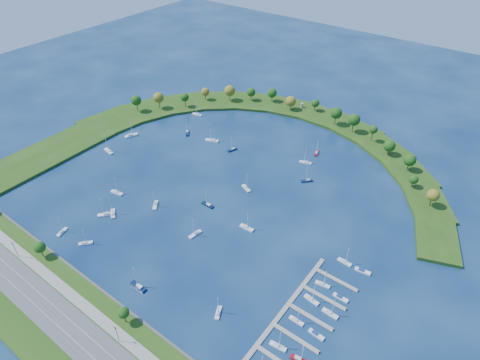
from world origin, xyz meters
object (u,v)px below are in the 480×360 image
Objects in this scene: moored_boat_9 at (187,132)px; moored_boat_11 at (155,205)px; docked_boat_4 at (296,320)px; moored_boat_6 at (218,312)px; moored_boat_2 at (117,192)px; docked_boat_3 at (300,359)px; moored_boat_10 at (212,140)px; docked_boat_5 at (316,334)px; harbor_tower at (302,105)px; moored_boat_15 at (208,204)px; moored_boat_12 at (232,149)px; moored_boat_19 at (113,213)px; moored_boat_8 at (131,135)px; moored_boat_14 at (307,180)px; dock_system at (295,322)px; moored_boat_4 at (62,232)px; moored_boat_16 at (197,114)px; docked_boat_7 at (330,313)px; moored_boat_7 at (138,286)px; moored_boat_18 at (85,243)px; moored_boat_1 at (195,234)px; docked_boat_2 at (278,346)px; moored_boat_20 at (105,214)px; docked_boat_11 at (363,271)px; moored_boat_13 at (109,151)px; docked_boat_6 at (311,299)px; moored_boat_3 at (246,188)px; moored_boat_0 at (317,153)px; docked_boat_10 at (345,262)px; docked_boat_8 at (323,284)px; moored_boat_5 at (306,162)px.

moored_boat_9 reaches higher than moored_boat_11.
moored_boat_6 is at bearing -148.88° from docked_boat_4.
docked_boat_3 is (148.13, -26.61, -0.03)m from moored_boat_2.
docked_boat_4 is at bearing 120.82° from moored_boat_10.
moored_boat_9 is at bearing 154.54° from docked_boat_5.
moored_boat_15 is (16.90, -142.92, -3.12)m from harbor_tower.
docked_boat_4 is (109.54, -94.52, -0.01)m from moored_boat_12.
moored_boat_8 is at bearing -10.26° from moored_boat_19.
dock_system is at bearing 70.47° from moored_boat_14.
moored_boat_16 is (-31.06, 149.33, 0.05)m from moored_boat_4.
docked_boat_7 reaches higher than moored_boat_12.
moored_boat_7 is at bearing -156.40° from docked_boat_4.
moored_boat_19 reaches higher than docked_boat_5.
moored_boat_2 is at bearing 69.55° from moored_boat_18.
docked_boat_7 is (41.39, 30.53, 0.02)m from moored_boat_6.
dock_system is 119.51m from moored_boat_18.
moored_boat_1 is at bearing 101.62° from moored_boat_10.
moored_boat_8 is 87.43m from moored_boat_11.
moored_boat_11 reaches higher than docked_boat_5.
docked_boat_2 is at bearing -20.99° from moored_boat_2.
moored_boat_20 is 148.25m from docked_boat_11.
moored_boat_10 reaches higher than docked_boat_7.
moored_boat_14 reaches higher than moored_boat_12.
moored_boat_2 reaches higher than docked_boat_7.
moored_boat_13 is at bearing 168.62° from docked_boat_4.
docked_boat_6 is (109.53, -80.49, 0.01)m from moored_boat_12.
docked_boat_6 is (47.56, -80.39, 0.01)m from moored_boat_14.
moored_boat_4 is 63.13m from moored_boat_7.
moored_boat_11 reaches higher than moored_boat_3.
moored_boat_14 is at bearing 70.93° from moored_boat_3.
docked_boat_7 reaches higher than moored_boat_4.
moored_boat_8 is 1.29× the size of docked_boat_2.
moored_boat_7 is 146.52m from moored_boat_9.
moored_boat_2 is 1.00× the size of moored_boat_20.
moored_boat_7 reaches higher than moored_boat_0.
moored_boat_9 is 101.64m from moored_boat_20.
moored_boat_2 reaches higher than docked_boat_10.
moored_boat_1 is (-73.15, 14.61, 0.56)m from dock_system.
moored_boat_9 is (-78.72, 78.75, 0.03)m from moored_boat_1.
moored_boat_15 is at bearing 164.14° from docked_boat_8.
moored_boat_4 is 104.43m from moored_boat_6.
docked_boat_3 reaches higher than docked_boat_7.
moored_boat_10 is 1.31× the size of moored_boat_14.
moored_boat_12 is at bearing 161.79° from moored_boat_3.
docked_boat_7 is at bearing 106.89° from moored_boat_5.
moored_boat_20 is at bearing 5.78° from moored_boat_14.
moored_boat_6 is at bearing -126.65° from docked_boat_6.
harbor_tower is at bearing 119.10° from dock_system.
docked_boat_5 is (69.08, -112.75, -0.35)m from moored_boat_5.
moored_boat_10 reaches higher than moored_boat_2.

